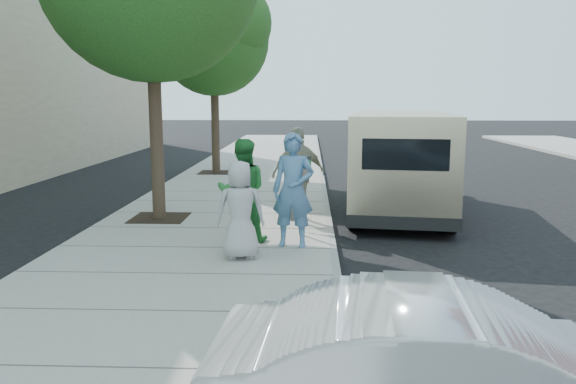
% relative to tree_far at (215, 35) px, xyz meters
% --- Properties ---
extents(ground, '(120.00, 120.00, 0.00)m').
position_rel_tree_far_xyz_m(ground, '(2.25, -10.00, -4.88)').
color(ground, black).
rests_on(ground, ground).
extents(sidewalk, '(5.00, 60.00, 0.15)m').
position_rel_tree_far_xyz_m(sidewalk, '(1.25, -10.00, -4.81)').
color(sidewalk, gray).
rests_on(sidewalk, ground).
extents(curb_face, '(0.12, 60.00, 0.16)m').
position_rel_tree_far_xyz_m(curb_face, '(3.69, -10.00, -4.81)').
color(curb_face, gray).
rests_on(curb_face, ground).
extents(tree_far, '(3.92, 3.80, 6.49)m').
position_rel_tree_far_xyz_m(tree_far, '(0.00, 0.00, 0.00)').
color(tree_far, black).
rests_on(tree_far, sidewalk).
extents(parking_meter, '(0.33, 0.22, 1.53)m').
position_rel_tree_far_xyz_m(parking_meter, '(3.13, -9.05, -3.62)').
color(parking_meter, gray).
rests_on(parking_meter, sidewalk).
extents(van, '(2.94, 6.73, 2.42)m').
position_rel_tree_far_xyz_m(van, '(5.49, -5.80, -3.60)').
color(van, beige).
rests_on(van, ground).
extents(sedan, '(4.01, 1.63, 1.29)m').
position_rel_tree_far_xyz_m(sedan, '(4.45, -15.58, -4.24)').
color(sedan, '#BBBEC3').
rests_on(sedan, ground).
extents(person_officer, '(0.80, 0.59, 2.03)m').
position_rel_tree_far_xyz_m(person_officer, '(2.98, -9.85, -3.72)').
color(person_officer, teal).
rests_on(person_officer, sidewalk).
extents(person_green_shirt, '(0.98, 0.80, 1.90)m').
position_rel_tree_far_xyz_m(person_green_shirt, '(2.04, -9.53, -3.79)').
color(person_green_shirt, '#2C873A').
rests_on(person_green_shirt, sidewalk).
extents(person_gray_shirt, '(0.85, 0.60, 1.62)m').
position_rel_tree_far_xyz_m(person_gray_shirt, '(2.14, -10.65, -3.92)').
color(person_gray_shirt, '#B0B0B3').
rests_on(person_gray_shirt, sidewalk).
extents(person_striped_polo, '(1.28, 0.87, 2.02)m').
position_rel_tree_far_xyz_m(person_striped_polo, '(3.03, -7.62, -3.73)').
color(person_striped_polo, gray).
rests_on(person_striped_polo, sidewalk).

